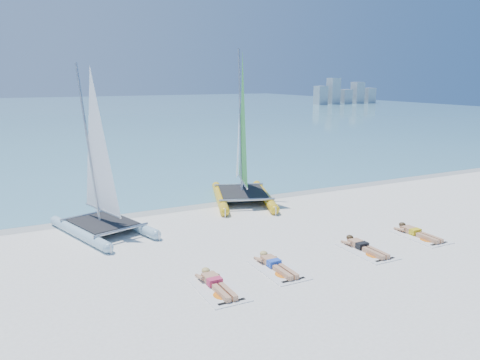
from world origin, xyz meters
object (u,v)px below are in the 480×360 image
object	(u,v)px
towel_b	(278,270)
towel_c	(367,251)
sunbather_c	(363,246)
towel_d	(420,237)
sunbather_a	(215,282)
catamaran_yellow	(241,151)
sunbather_b	(275,264)
sunbather_d	(416,232)
catamaran_blue	(99,182)
towel_a	(219,289)

from	to	relation	value
towel_b	towel_c	bearing A→B (deg)	-0.48
sunbather_c	towel_d	xyz separation A→B (m)	(2.48, 0.03, -0.11)
towel_d	towel_c	bearing A→B (deg)	-174.85
sunbather_a	towel_b	xyz separation A→B (m)	(1.96, 0.17, -0.11)
towel_d	catamaran_yellow	bearing A→B (deg)	112.41
catamaran_yellow	sunbather_b	bearing A→B (deg)	-90.39
towel_d	sunbather_d	distance (m)	0.22
catamaran_blue	towel_d	size ratio (longest dim) A/B	3.15
catamaran_yellow	sunbather_b	world-z (taller)	catamaran_yellow
towel_a	towel_b	xyz separation A→B (m)	(1.96, 0.36, 0.00)
towel_b	towel_c	distance (m)	3.13
sunbather_b	sunbather_d	bearing A→B (deg)	2.01
sunbather_c	sunbather_d	world-z (taller)	same
towel_a	towel_c	size ratio (longest dim) A/B	1.00
towel_c	towel_d	size ratio (longest dim) A/B	1.00
towel_c	towel_d	world-z (taller)	same
catamaran_yellow	towel_d	size ratio (longest dim) A/B	3.56
towel_c	towel_b	bearing A→B (deg)	179.52
towel_a	towel_b	size ratio (longest dim) A/B	1.00
towel_c	catamaran_yellow	bearing A→B (deg)	93.82
towel_c	catamaran_blue	bearing A→B (deg)	140.60
catamaran_blue	sunbather_c	xyz separation A→B (m)	(6.79, -5.38, -1.62)
sunbather_b	sunbather_c	distance (m)	3.13
sunbather_a	sunbather_d	xyz separation A→B (m)	(7.56, 0.56, 0.00)
towel_a	sunbather_a	distance (m)	0.22
sunbather_a	towel_c	size ratio (longest dim) A/B	0.93
towel_a	towel_d	size ratio (longest dim) A/B	1.00
catamaran_blue	towel_c	xyz separation A→B (m)	(6.79, -5.58, -1.73)
sunbather_c	catamaran_yellow	bearing A→B (deg)	93.92
towel_b	sunbather_d	bearing A→B (deg)	3.97
catamaran_blue	sunbather_d	distance (m)	10.73
sunbather_b	towel_a	bearing A→B (deg)	-164.29
towel_a	sunbather_d	size ratio (longest dim) A/B	1.07
sunbather_a	catamaran_yellow	bearing A→B (deg)	58.82
sunbather_d	towel_d	bearing A→B (deg)	-90.00
catamaran_yellow	sunbather_a	bearing A→B (deg)	-101.56
catamaran_blue	sunbather_c	distance (m)	8.82
towel_d	towel_a	bearing A→B (deg)	-175.80
towel_a	towel_d	bearing A→B (deg)	4.20
towel_c	towel_d	distance (m)	2.49
towel_c	sunbather_c	world-z (taller)	sunbather_c
catamaran_yellow	sunbather_d	world-z (taller)	catamaran_yellow
sunbather_a	towel_d	xyz separation A→B (m)	(7.56, 0.36, -0.11)
catamaran_blue	sunbather_b	xyz separation A→B (m)	(3.66, -5.36, -1.62)
sunbather_a	towel_c	bearing A→B (deg)	1.58
towel_a	sunbather_c	bearing A→B (deg)	5.89
towel_d	sunbather_d	xyz separation A→B (m)	(0.00, 0.19, 0.11)
towel_b	towel_c	size ratio (longest dim) A/B	1.00
catamaran_blue	catamaran_yellow	distance (m)	6.57
sunbather_a	towel_b	world-z (taller)	sunbather_a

